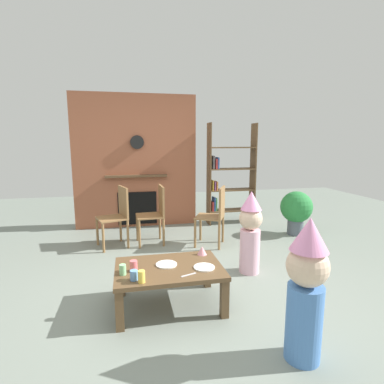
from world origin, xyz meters
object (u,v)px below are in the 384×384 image
at_px(paper_cup_far_left, 134,275).
at_px(paper_cup_near_left, 134,266).
at_px(birthday_cake_slice, 202,250).
at_px(dining_chair_left, 118,213).
at_px(bookshelf, 228,178).
at_px(child_with_cone_hat, 306,287).
at_px(paper_plate_front, 204,267).
at_px(coffee_table, 169,273).
at_px(paper_cup_center, 142,277).
at_px(dining_chair_middle, 156,211).
at_px(dining_chair_right, 216,213).
at_px(potted_plant_tall, 296,209).
at_px(paper_cup_near_right, 123,270).
at_px(child_in_pink, 250,230).
at_px(paper_plate_rear, 166,264).

bearing_deg(paper_cup_far_left, paper_cup_near_left, 89.44).
xyz_separation_m(birthday_cake_slice, dining_chair_left, (-0.90, 1.60, 0.07)).
relative_size(paper_cup_far_left, dining_chair_left, 0.10).
height_order(bookshelf, child_with_cone_hat, bookshelf).
bearing_deg(paper_cup_far_left, paper_plate_front, 10.26).
relative_size(coffee_table, paper_cup_center, 9.57).
xyz_separation_m(paper_cup_near_left, paper_plate_front, (0.65, -0.06, -0.04)).
bearing_deg(birthday_cake_slice, dining_chair_middle, 101.76).
bearing_deg(paper_plate_front, coffee_table, 163.75).
xyz_separation_m(paper_cup_center, dining_chair_right, (1.18, 1.82, 0.06)).
bearing_deg(potted_plant_tall, paper_cup_center, -142.34).
relative_size(coffee_table, paper_cup_near_right, 10.72).
relative_size(child_in_pink, dining_chair_right, 1.11).
xyz_separation_m(bookshelf, paper_cup_near_right, (-1.93, -2.81, -0.44)).
bearing_deg(paper_cup_far_left, dining_chair_left, 95.31).
bearing_deg(dining_chair_left, paper_plate_rear, 87.46).
relative_size(paper_cup_center, dining_chair_right, 0.12).
bearing_deg(bookshelf, child_with_cone_hat, -100.20).
bearing_deg(paper_plate_rear, paper_plate_front, -22.35).
bearing_deg(bookshelf, birthday_cake_slice, -114.27).
height_order(paper_cup_near_right, child_with_cone_hat, child_with_cone_hat).
relative_size(bookshelf, dining_chair_middle, 2.11).
bearing_deg(paper_cup_near_right, coffee_table, 10.96).
bearing_deg(paper_cup_near_right, paper_plate_rear, 17.51).
distance_m(child_in_pink, dining_chair_middle, 1.64).
bearing_deg(paper_cup_near_left, child_in_pink, 22.78).
xyz_separation_m(bookshelf, dining_chair_right, (-0.59, -1.18, -0.37)).
bearing_deg(dining_chair_left, child_with_cone_hat, 98.24).
distance_m(paper_plate_rear, birthday_cake_slice, 0.45).
distance_m(dining_chair_left, dining_chair_right, 1.47).
distance_m(paper_cup_near_left, paper_cup_near_right, 0.11).
distance_m(child_in_pink, dining_chair_left, 2.04).
relative_size(child_with_cone_hat, dining_chair_left, 1.18).
height_order(dining_chair_left, potted_plant_tall, dining_chair_left).
bearing_deg(paper_cup_far_left, paper_cup_center, -44.21).
bearing_deg(paper_plate_rear, birthday_cake_slice, 25.59).
height_order(paper_plate_rear, potted_plant_tall, potted_plant_tall).
distance_m(paper_cup_center, paper_cup_far_left, 0.09).
xyz_separation_m(paper_plate_rear, dining_chair_middle, (0.07, 1.80, 0.11)).
xyz_separation_m(paper_cup_far_left, child_in_pink, (1.38, 0.76, 0.09)).
height_order(paper_cup_center, paper_cup_far_left, paper_cup_center).
relative_size(child_in_pink, dining_chair_left, 1.11).
height_order(paper_cup_far_left, child_in_pink, child_in_pink).
relative_size(birthday_cake_slice, dining_chair_middle, 0.11).
distance_m(paper_plate_rear, child_in_pink, 1.19).
xyz_separation_m(paper_cup_far_left, birthday_cake_slice, (0.71, 0.45, 0.00)).
relative_size(dining_chair_left, potted_plant_tall, 1.21).
distance_m(paper_plate_rear, child_with_cone_hat, 1.31).
bearing_deg(paper_cup_near_left, paper_plate_front, -5.53).
distance_m(paper_cup_near_right, child_with_cone_hat, 1.53).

